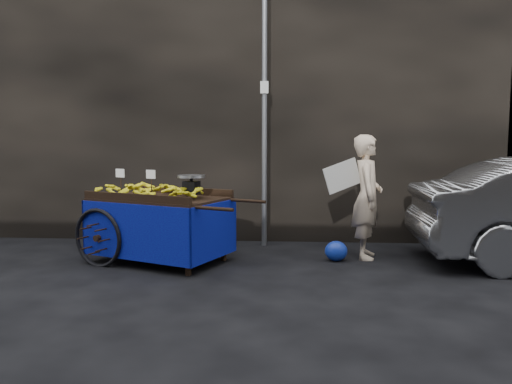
{
  "coord_description": "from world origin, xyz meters",
  "views": [
    {
      "loc": [
        0.7,
        -6.27,
        1.61
      ],
      "look_at": [
        0.23,
        0.5,
        0.91
      ],
      "focal_mm": 35.0,
      "sensor_mm": 36.0,
      "label": 1
    }
  ],
  "objects": [
    {
      "name": "building_wall",
      "position": [
        0.39,
        2.6,
        2.5
      ],
      "size": [
        13.5,
        2.0,
        5.0
      ],
      "color": "black",
      "rests_on": "ground"
    },
    {
      "name": "street_pole",
      "position": [
        0.3,
        1.3,
        2.01
      ],
      "size": [
        0.12,
        0.1,
        4.0
      ],
      "color": "slate",
      "rests_on": "ground"
    },
    {
      "name": "plastic_bag",
      "position": [
        1.32,
        0.34,
        0.14
      ],
      "size": [
        0.3,
        0.24,
        0.27
      ],
      "primitive_type": "ellipsoid",
      "color": "#1731AC",
      "rests_on": "ground"
    },
    {
      "name": "vendor",
      "position": [
        1.74,
        0.57,
        0.85
      ],
      "size": [
        0.86,
        0.66,
        1.69
      ],
      "rotation": [
        0.0,
        0.0,
        1.45
      ],
      "color": "beige",
      "rests_on": "ground"
    },
    {
      "name": "ground",
      "position": [
        0.0,
        0.0,
        0.0
      ],
      "size": [
        80.0,
        80.0,
        0.0
      ],
      "primitive_type": "plane",
      "color": "black",
      "rests_on": "ground"
    },
    {
      "name": "banana_cart",
      "position": [
        -1.07,
        0.19,
        0.78
      ],
      "size": [
        2.53,
        1.85,
        1.26
      ],
      "rotation": [
        0.0,
        0.0,
        -0.4
      ],
      "color": "black",
      "rests_on": "ground"
    }
  ]
}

